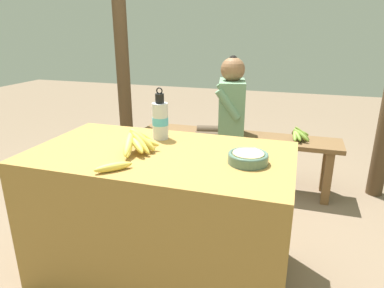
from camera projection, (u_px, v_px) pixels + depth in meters
The scene contains 10 objects.
ground_plane at pixel (164, 270), 1.94m from camera, with size 12.00×12.00×0.00m, color #75604C.
market_counter at pixel (162, 215), 1.83m from camera, with size 1.31×0.73×0.72m.
banana_bunch_ripe at pixel (137, 140), 1.69m from camera, with size 0.17×0.29×0.13m.
serving_bowl at pixel (248, 157), 1.56m from camera, with size 0.18×0.18×0.05m.
water_bottle at pixel (160, 120), 1.88m from camera, with size 0.09×0.09×0.29m.
loose_banana_front at pixel (113, 167), 1.48m from camera, with size 0.14×0.15×0.04m.
wooden_bench at pixel (237, 143), 2.87m from camera, with size 1.66×0.32×0.46m.
seated_vendor at pixel (225, 113), 2.78m from camera, with size 0.45×0.42×1.10m.
banana_bunch_green at pixel (299, 134), 2.69m from camera, with size 0.15×0.25×0.12m.
support_post_near at pixel (120, 19), 3.04m from camera, with size 0.12×0.12×2.76m.
Camera 1 is at (0.63, -1.48, 1.30)m, focal length 32.00 mm.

